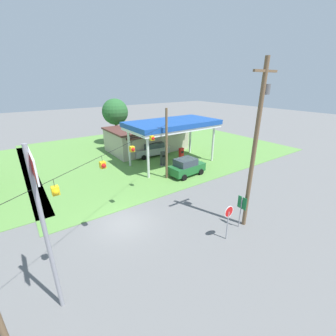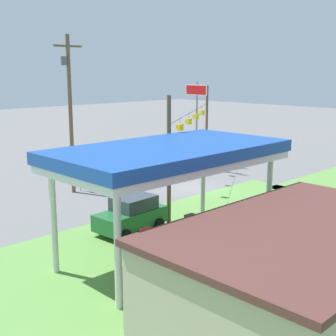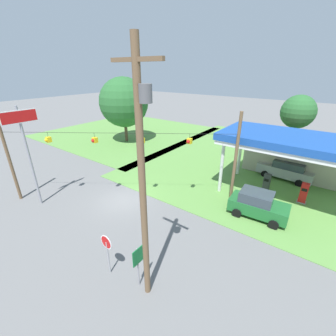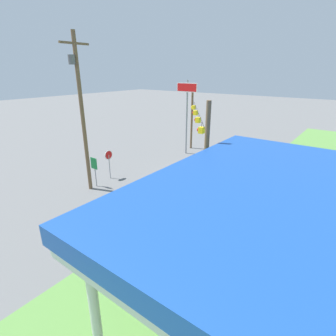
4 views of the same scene
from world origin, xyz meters
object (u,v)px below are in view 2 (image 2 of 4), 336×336
(gas_station_store, at_px, (303,272))
(fuel_pump_near, at_px, (191,233))
(stop_sign_overhead, at_px, (196,108))
(route_sign, at_px, (79,168))
(utility_pole_main, at_px, (70,107))
(car_at_pumps_rear, at_px, (247,258))
(gas_station_canopy, at_px, (170,156))
(fuel_pump_far, at_px, (147,248))
(stop_sign_roadside, at_px, (96,163))
(car_at_pumps_front, at_px, (132,214))

(gas_station_store, bearing_deg, fuel_pump_near, -105.06)
(stop_sign_overhead, height_order, route_sign, stop_sign_overhead)
(fuel_pump_near, distance_m, utility_pole_main, 14.77)
(car_at_pumps_rear, height_order, route_sign, route_sign)
(gas_station_canopy, xyz_separation_m, utility_pole_main, (-3.42, -13.62, 1.32))
(gas_station_store, bearing_deg, stop_sign_overhead, -129.04)
(utility_pole_main, bearing_deg, fuel_pump_far, 70.33)
(utility_pole_main, bearing_deg, stop_sign_roadside, -171.03)
(stop_sign_roadside, relative_size, route_sign, 1.04)
(gas_station_canopy, xyz_separation_m, stop_sign_roadside, (-5.83, -14.00, -3.10))
(car_at_pumps_front, distance_m, stop_sign_roadside, 11.07)
(stop_sign_overhead, bearing_deg, fuel_pump_near, 41.74)
(car_at_pumps_front, bearing_deg, fuel_pump_near, 92.34)
(fuel_pump_far, height_order, utility_pole_main, utility_pole_main)
(gas_station_store, relative_size, car_at_pumps_front, 2.66)
(car_at_pumps_rear, xyz_separation_m, route_sign, (-3.38, -17.67, 0.72))
(fuel_pump_far, relative_size, car_at_pumps_front, 0.43)
(gas_station_store, relative_size, utility_pole_main, 1.00)
(car_at_pumps_front, relative_size, car_at_pumps_rear, 0.81)
(gas_station_store, height_order, stop_sign_roadside, gas_station_store)
(fuel_pump_near, distance_m, stop_sign_overhead, 19.76)
(gas_station_canopy, bearing_deg, stop_sign_roadside, -112.59)
(route_sign, height_order, utility_pole_main, utility_pole_main)
(stop_sign_overhead, bearing_deg, car_at_pumps_rear, 48.02)
(car_at_pumps_front, bearing_deg, route_sign, -110.99)
(gas_station_store, bearing_deg, utility_pole_main, -100.65)
(fuel_pump_far, relative_size, utility_pole_main, 0.16)
(gas_station_canopy, bearing_deg, car_at_pumps_rear, 98.80)
(stop_sign_overhead, bearing_deg, utility_pole_main, -3.90)
(stop_sign_roadside, bearing_deg, fuel_pump_far, -117.46)
(gas_station_canopy, bearing_deg, gas_station_store, 85.96)
(fuel_pump_near, bearing_deg, gas_station_canopy, 0.06)
(utility_pole_main, bearing_deg, fuel_pump_near, 81.77)
(gas_station_store, xyz_separation_m, utility_pole_main, (-3.94, -20.92, 4.46))
(gas_station_store, distance_m, fuel_pump_far, 7.42)
(car_at_pumps_rear, distance_m, stop_sign_roadside, 18.81)
(route_sign, bearing_deg, fuel_pump_far, 68.17)
(stop_sign_roadside, bearing_deg, fuel_pump_near, -107.36)
(gas_station_canopy, xyz_separation_m, car_at_pumps_rear, (-0.63, 4.05, -3.92))
(stop_sign_overhead, xyz_separation_m, utility_pole_main, (12.35, -0.84, 0.70))
(gas_station_canopy, height_order, fuel_pump_near, gas_station_canopy)
(gas_station_store, bearing_deg, car_at_pumps_front, -97.71)
(stop_sign_roadside, bearing_deg, route_sign, -168.20)
(fuel_pump_far, xyz_separation_m, car_at_pumps_front, (-2.47, -4.06, 0.14))
(gas_station_canopy, bearing_deg, car_at_pumps_front, -104.13)
(stop_sign_roadside, distance_m, route_sign, 1.86)
(car_at_pumps_front, relative_size, stop_sign_roadside, 1.69)
(car_at_pumps_front, distance_m, route_sign, 10.04)
(fuel_pump_far, height_order, car_at_pumps_rear, car_at_pumps_rear)
(gas_station_canopy, distance_m, car_at_pumps_rear, 5.67)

